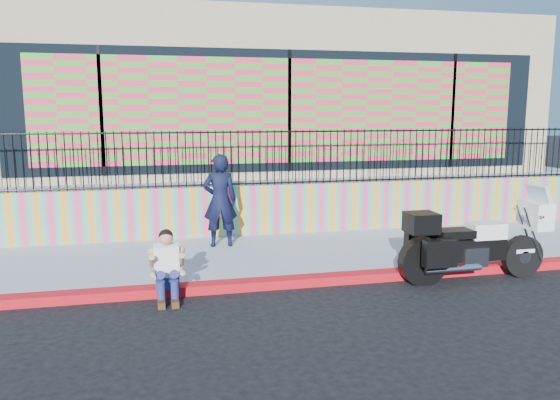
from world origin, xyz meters
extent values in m
plane|color=black|center=(0.00, 0.00, 0.00)|extent=(90.00, 90.00, 0.00)
cube|color=#B10C1D|center=(0.00, 0.00, 0.07)|extent=(16.00, 0.30, 0.15)
cube|color=#949DB2|center=(0.00, 1.65, 0.07)|extent=(16.00, 3.00, 0.15)
cube|color=#F44077|center=(0.00, 3.25, 0.70)|extent=(16.00, 0.20, 1.10)
cube|color=#949DB2|center=(0.00, 8.35, 0.62)|extent=(16.00, 10.00, 1.25)
cube|color=tan|center=(0.00, 8.15, 3.25)|extent=(14.00, 8.00, 4.00)
cube|color=black|center=(0.00, 4.13, 2.85)|extent=(12.60, 0.04, 2.80)
cube|color=#E83353|center=(0.00, 4.10, 2.85)|extent=(11.48, 0.02, 2.40)
cylinder|color=black|center=(3.10, -0.36, 0.37)|extent=(0.73, 0.16, 0.73)
cylinder|color=black|center=(1.22, -0.36, 0.37)|extent=(0.73, 0.16, 0.73)
cube|color=black|center=(2.16, -0.36, 0.55)|extent=(1.05, 0.31, 0.38)
cube|color=silver|center=(2.10, -0.36, 0.44)|extent=(0.44, 0.38, 0.33)
cube|color=white|center=(2.36, -0.36, 0.86)|extent=(0.61, 0.35, 0.27)
cube|color=black|center=(1.77, -0.36, 0.84)|extent=(0.61, 0.38, 0.13)
cube|color=white|center=(3.30, -0.36, 1.09)|extent=(0.33, 0.58, 0.47)
cube|color=silver|center=(3.34, -0.36, 1.44)|extent=(0.20, 0.51, 0.37)
cube|color=black|center=(1.16, -0.36, 1.05)|extent=(0.49, 0.47, 0.33)
cube|color=black|center=(1.33, -0.69, 0.61)|extent=(0.53, 0.20, 0.44)
cube|color=black|center=(1.33, -0.03, 0.61)|extent=(0.53, 0.20, 0.44)
cube|color=white|center=(3.10, -0.36, 0.48)|extent=(0.35, 0.18, 0.07)
imported|color=black|center=(-1.85, 2.36, 1.09)|extent=(0.69, 0.46, 1.87)
cube|color=navy|center=(-2.96, -0.08, 0.24)|extent=(0.36, 0.28, 0.18)
cube|color=white|center=(-2.96, -0.12, 0.59)|extent=(0.38, 0.27, 0.54)
sphere|color=tan|center=(-2.96, -0.16, 0.95)|extent=(0.21, 0.21, 0.21)
cube|color=#472814|center=(-3.06, -0.52, 0.05)|extent=(0.11, 0.26, 0.10)
cube|color=#472814|center=(-2.86, -0.52, 0.05)|extent=(0.11, 0.26, 0.10)
camera|label=1|loc=(-3.02, -8.42, 2.89)|focal=35.00mm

